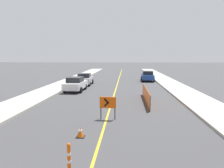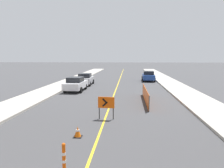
{
  "view_description": "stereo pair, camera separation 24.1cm",
  "coord_description": "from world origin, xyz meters",
  "px_view_note": "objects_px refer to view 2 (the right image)",
  "views": [
    {
      "loc": [
        1.17,
        6.89,
        3.86
      ],
      "look_at": [
        -0.26,
        29.42,
        1.0
      ],
      "focal_mm": 35.0,
      "sensor_mm": 36.0,
      "label": 1
    },
    {
      "loc": [
        1.41,
        6.91,
        3.86
      ],
      "look_at": [
        -0.26,
        29.42,
        1.0
      ],
      "focal_mm": 35.0,
      "sensor_mm": 36.0,
      "label": 2
    }
  ],
  "objects_px": {
    "traffic_cone_fourth": "(78,132)",
    "arrow_barricade_primary": "(106,104)",
    "delineator_post_rear": "(64,161)",
    "parked_car_curb_near": "(76,84)",
    "parked_car_curb_mid": "(85,79)",
    "parked_car_curb_far": "(148,76)"
  },
  "relations": [
    {
      "from": "traffic_cone_fourth",
      "to": "arrow_barricade_primary",
      "type": "relative_size",
      "value": 0.36
    },
    {
      "from": "traffic_cone_fourth",
      "to": "parked_car_curb_near",
      "type": "relative_size",
      "value": 0.12
    },
    {
      "from": "parked_car_curb_mid",
      "to": "traffic_cone_fourth",
      "type": "bearing_deg",
      "value": -81.65
    },
    {
      "from": "traffic_cone_fourth",
      "to": "delineator_post_rear",
      "type": "relative_size",
      "value": 0.47
    },
    {
      "from": "parked_car_curb_mid",
      "to": "parked_car_curb_far",
      "type": "xyz_separation_m",
      "value": [
        9.01,
        5.35,
        0.0
      ]
    },
    {
      "from": "delineator_post_rear",
      "to": "arrow_barricade_primary",
      "type": "bearing_deg",
      "value": 83.51
    },
    {
      "from": "parked_car_curb_near",
      "to": "parked_car_curb_mid",
      "type": "xyz_separation_m",
      "value": [
        0.03,
        5.33,
        0.0
      ]
    },
    {
      "from": "delineator_post_rear",
      "to": "arrow_barricade_primary",
      "type": "height_order",
      "value": "arrow_barricade_primary"
    },
    {
      "from": "traffic_cone_fourth",
      "to": "parked_car_curb_mid",
      "type": "distance_m",
      "value": 19.52
    },
    {
      "from": "arrow_barricade_primary",
      "to": "parked_car_curb_mid",
      "type": "height_order",
      "value": "parked_car_curb_mid"
    },
    {
      "from": "traffic_cone_fourth",
      "to": "arrow_barricade_primary",
      "type": "distance_m",
      "value": 3.35
    },
    {
      "from": "parked_car_curb_mid",
      "to": "delineator_post_rear",
      "type": "bearing_deg",
      "value": -82.29
    },
    {
      "from": "parked_car_curb_far",
      "to": "parked_car_curb_mid",
      "type": "bearing_deg",
      "value": -147.35
    },
    {
      "from": "arrow_barricade_primary",
      "to": "parked_car_curb_near",
      "type": "xyz_separation_m",
      "value": [
        -4.52,
        10.79,
        -0.19
      ]
    },
    {
      "from": "delineator_post_rear",
      "to": "parked_car_curb_far",
      "type": "bearing_deg",
      "value": 79.34
    },
    {
      "from": "delineator_post_rear",
      "to": "arrow_barricade_primary",
      "type": "distance_m",
      "value": 6.52
    },
    {
      "from": "delineator_post_rear",
      "to": "parked_car_curb_near",
      "type": "relative_size",
      "value": 0.25
    },
    {
      "from": "delineator_post_rear",
      "to": "parked_car_curb_far",
      "type": "relative_size",
      "value": 0.25
    },
    {
      "from": "traffic_cone_fourth",
      "to": "parked_car_curb_far",
      "type": "relative_size",
      "value": 0.12
    },
    {
      "from": "arrow_barricade_primary",
      "to": "parked_car_curb_far",
      "type": "relative_size",
      "value": 0.32
    },
    {
      "from": "parked_car_curb_near",
      "to": "parked_car_curb_far",
      "type": "relative_size",
      "value": 1.0
    },
    {
      "from": "delineator_post_rear",
      "to": "parked_car_curb_near",
      "type": "bearing_deg",
      "value": 102.37
    }
  ]
}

